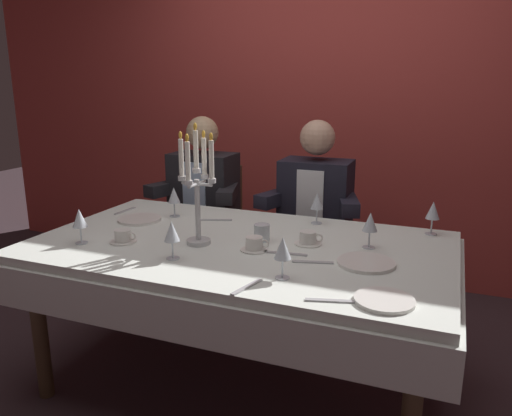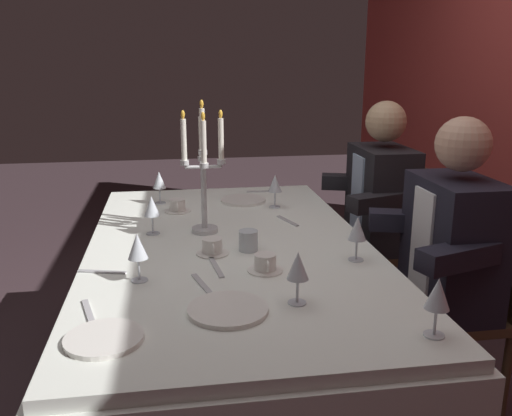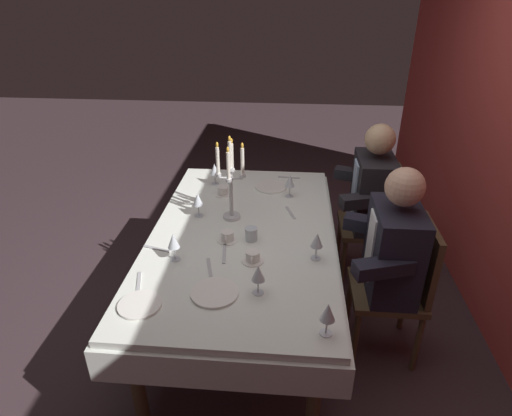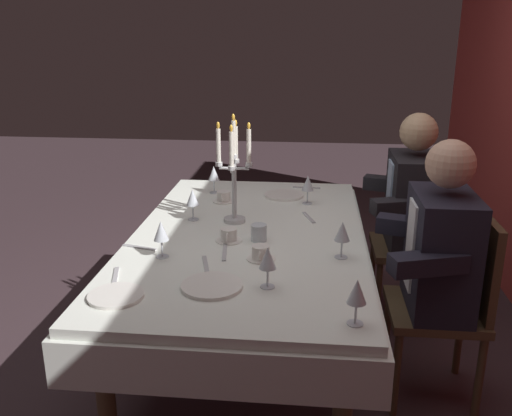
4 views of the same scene
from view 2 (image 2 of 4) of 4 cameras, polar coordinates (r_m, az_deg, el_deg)
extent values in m
plane|color=#3D2D31|center=(2.50, -2.53, -20.00)|extent=(12.00, 12.00, 0.00)
cube|color=white|center=(2.16, -2.76, -4.27)|extent=(1.90, 1.10, 0.04)
cube|color=white|center=(2.20, -2.72, -6.97)|extent=(1.94, 1.14, 0.18)
cylinder|color=brown|center=(3.07, -12.41, -5.91)|extent=(0.07, 0.07, 0.70)
cylinder|color=brown|center=(3.13, 3.57, -5.15)|extent=(0.07, 0.07, 0.70)
cylinder|color=silver|center=(2.30, -5.39, -2.28)|extent=(0.11, 0.11, 0.02)
cylinder|color=silver|center=(2.26, -5.48, 1.34)|extent=(0.02, 0.02, 0.28)
cylinder|color=silver|center=(2.23, -5.60, 5.83)|extent=(0.04, 0.04, 0.02)
cylinder|color=white|center=(2.21, -5.66, 8.21)|extent=(0.02, 0.02, 0.17)
ellipsoid|color=yellow|center=(2.20, -5.73, 10.79)|extent=(0.02, 0.02, 0.03)
cylinder|color=silver|center=(2.20, -5.50, 4.13)|extent=(0.08, 0.01, 0.01)
cylinder|color=silver|center=(2.16, -5.45, 4.46)|extent=(0.04, 0.04, 0.02)
cylinder|color=white|center=(2.14, -5.52, 6.90)|extent=(0.02, 0.02, 0.17)
ellipsoid|color=yellow|center=(2.13, -5.59, 9.56)|extent=(0.02, 0.02, 0.03)
cylinder|color=silver|center=(2.24, -4.60, 4.35)|extent=(0.01, 0.07, 0.01)
cylinder|color=silver|center=(2.24, -3.65, 4.89)|extent=(0.04, 0.04, 0.02)
cylinder|color=white|center=(2.22, -3.69, 7.25)|extent=(0.02, 0.02, 0.17)
ellipsoid|color=yellow|center=(2.21, -3.74, 9.81)|extent=(0.02, 0.02, 0.03)
cylinder|color=silver|center=(2.27, -5.62, 4.50)|extent=(0.08, 0.01, 0.01)
cylinder|color=silver|center=(2.31, -5.69, 5.16)|extent=(0.04, 0.04, 0.02)
cylinder|color=white|center=(2.29, -5.75, 7.45)|extent=(0.02, 0.02, 0.17)
ellipsoid|color=yellow|center=(2.28, -5.82, 9.94)|extent=(0.02, 0.02, 0.03)
cylinder|color=silver|center=(2.24, -6.52, 4.28)|extent=(0.01, 0.08, 0.01)
cylinder|color=silver|center=(2.23, -7.50, 4.75)|extent=(0.04, 0.04, 0.02)
cylinder|color=white|center=(2.22, -7.59, 7.11)|extent=(0.02, 0.02, 0.17)
ellipsoid|color=yellow|center=(2.20, -7.68, 9.69)|extent=(0.02, 0.02, 0.03)
cylinder|color=white|center=(1.60, -2.97, -10.58)|extent=(0.24, 0.24, 0.01)
cylinder|color=white|center=(2.78, -1.35, 0.83)|extent=(0.23, 0.23, 0.01)
cylinder|color=white|center=(1.50, -15.66, -13.03)|extent=(0.21, 0.21, 0.01)
cylinder|color=silver|center=(2.02, 10.41, -5.34)|extent=(0.06, 0.06, 0.00)
cylinder|color=silver|center=(2.00, 10.47, -4.29)|extent=(0.01, 0.01, 0.07)
cone|color=silver|center=(1.98, 10.58, -2.11)|extent=(0.07, 0.07, 0.08)
cylinder|color=#E0D172|center=(1.99, 10.55, -2.78)|extent=(0.04, 0.04, 0.03)
cylinder|color=silver|center=(1.66, 4.33, -9.86)|extent=(0.06, 0.06, 0.00)
cylinder|color=silver|center=(1.64, 4.35, -8.62)|extent=(0.01, 0.01, 0.07)
cone|color=silver|center=(1.61, 4.41, -6.02)|extent=(0.07, 0.07, 0.08)
cylinder|color=silver|center=(1.55, 18.15, -12.53)|extent=(0.06, 0.06, 0.00)
cylinder|color=silver|center=(1.53, 18.28, -11.22)|extent=(0.01, 0.01, 0.07)
cone|color=silver|center=(1.50, 18.53, -8.49)|extent=(0.07, 0.07, 0.08)
cylinder|color=#E0D172|center=(1.51, 18.45, -9.34)|extent=(0.04, 0.04, 0.03)
cylinder|color=silver|center=(2.79, -10.00, 0.52)|extent=(0.06, 0.06, 0.00)
cylinder|color=silver|center=(2.78, -10.04, 1.31)|extent=(0.01, 0.01, 0.07)
cone|color=silver|center=(2.76, -10.12, 2.92)|extent=(0.07, 0.07, 0.08)
cylinder|color=silver|center=(2.31, -10.74, -2.64)|extent=(0.06, 0.06, 0.00)
cylinder|color=silver|center=(2.30, -10.79, -1.70)|extent=(0.01, 0.01, 0.07)
cone|color=silver|center=(2.28, -10.89, 0.22)|extent=(0.07, 0.07, 0.08)
cylinder|color=maroon|center=(2.29, -10.86, -0.37)|extent=(0.04, 0.04, 0.03)
cylinder|color=silver|center=(1.85, -12.11, -7.41)|extent=(0.06, 0.06, 0.00)
cylinder|color=silver|center=(1.83, -12.18, -6.27)|extent=(0.01, 0.01, 0.07)
cone|color=silver|center=(1.81, -12.33, -3.91)|extent=(0.07, 0.07, 0.08)
cylinder|color=#E0D172|center=(1.82, -12.28, -4.64)|extent=(0.04, 0.04, 0.03)
cylinder|color=silver|center=(2.68, 1.98, 0.13)|extent=(0.06, 0.06, 0.00)
cylinder|color=silver|center=(2.67, 1.99, 0.95)|extent=(0.01, 0.01, 0.07)
cone|color=silver|center=(2.65, 2.00, 2.62)|extent=(0.07, 0.07, 0.08)
cylinder|color=silver|center=(2.07, -0.82, -3.44)|extent=(0.07, 0.07, 0.08)
cylinder|color=white|center=(2.05, -4.59, -4.73)|extent=(0.12, 0.12, 0.01)
cylinder|color=white|center=(2.04, -4.61, -3.93)|extent=(0.08, 0.08, 0.05)
torus|color=white|center=(1.99, -4.50, -4.33)|extent=(0.04, 0.01, 0.04)
cylinder|color=white|center=(1.89, 0.97, -6.53)|extent=(0.12, 0.12, 0.01)
cylinder|color=white|center=(1.88, 0.97, -5.67)|extent=(0.08, 0.08, 0.05)
torus|color=white|center=(1.83, 1.24, -6.14)|extent=(0.04, 0.01, 0.04)
cylinder|color=white|center=(2.62, -8.23, -0.31)|extent=(0.12, 0.12, 0.01)
cylinder|color=white|center=(2.62, -8.26, 0.33)|extent=(0.08, 0.08, 0.05)
torus|color=white|center=(2.57, -8.25, 0.10)|extent=(0.04, 0.01, 0.04)
cube|color=#B7B7BC|center=(1.95, -15.85, -6.46)|extent=(0.06, 0.17, 0.01)
cube|color=#B7B7BC|center=(1.79, -5.70, -7.91)|extent=(0.17, 0.06, 0.01)
cube|color=#B7B7BC|center=(1.67, -17.15, -10.38)|extent=(0.17, 0.06, 0.01)
cube|color=#B7B7BC|center=(2.98, 0.65, 1.75)|extent=(0.03, 0.17, 0.01)
cube|color=#B7B7BC|center=(2.45, 3.32, -1.35)|extent=(0.17, 0.07, 0.01)
cube|color=#B7B7BC|center=(1.92, -4.19, -6.21)|extent=(0.19, 0.04, 0.01)
cylinder|color=brown|center=(3.24, 8.27, -7.22)|extent=(0.04, 0.04, 0.42)
cylinder|color=brown|center=(2.92, 10.34, -9.88)|extent=(0.04, 0.04, 0.42)
cylinder|color=brown|center=(3.36, 14.20, -6.71)|extent=(0.04, 0.04, 0.42)
cylinder|color=brown|center=(3.06, 16.81, -9.17)|extent=(0.04, 0.04, 0.42)
cube|color=brown|center=(3.05, 12.66, -4.23)|extent=(0.42, 0.42, 0.04)
cube|color=brown|center=(3.06, 16.24, 0.26)|extent=(0.38, 0.04, 0.44)
cube|color=black|center=(2.97, 12.98, 1.05)|extent=(0.42, 0.26, 0.54)
cube|color=#B1CBED|center=(2.92, 10.55, 1.53)|extent=(0.16, 0.01, 0.40)
sphere|color=tan|center=(2.90, 13.47, 8.82)|extent=(0.21, 0.21, 0.21)
cube|color=black|center=(3.13, 9.86, 2.69)|extent=(0.19, 0.34, 0.08)
cube|color=black|center=(2.73, 12.76, 0.64)|extent=(0.19, 0.34, 0.08)
cylinder|color=brown|center=(2.59, 13.32, -13.61)|extent=(0.04, 0.04, 0.42)
cylinder|color=brown|center=(2.31, 16.78, -17.76)|extent=(0.04, 0.04, 0.42)
cylinder|color=brown|center=(2.74, 20.50, -12.55)|extent=(0.04, 0.04, 0.42)
cylinder|color=brown|center=(2.47, 24.65, -16.19)|extent=(0.04, 0.04, 0.42)
cube|color=brown|center=(2.41, 19.30, -10.21)|extent=(0.42, 0.42, 0.04)
cube|color=brown|center=(2.42, 23.80, -4.47)|extent=(0.38, 0.04, 0.44)
cube|color=black|center=(2.31, 19.94, -3.68)|extent=(0.42, 0.26, 0.54)
cube|color=white|center=(2.24, 16.96, -3.20)|extent=(0.16, 0.01, 0.40)
sphere|color=#D8A587|center=(2.21, 20.90, 6.28)|extent=(0.21, 0.21, 0.21)
cube|color=black|center=(2.44, 15.53, -1.31)|extent=(0.19, 0.34, 0.08)
cube|color=black|center=(2.07, 20.46, -4.77)|extent=(0.19, 0.34, 0.08)
camera|label=1|loc=(2.14, -67.34, 6.73)|focal=35.07mm
camera|label=3|loc=(0.83, 119.90, 45.34)|focal=30.12mm
camera|label=4|loc=(0.73, 127.29, 9.71)|focal=39.11mm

